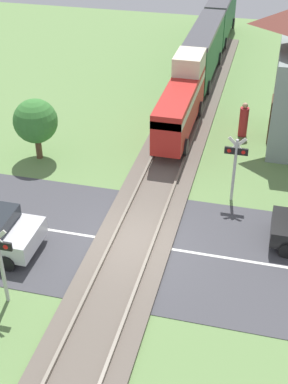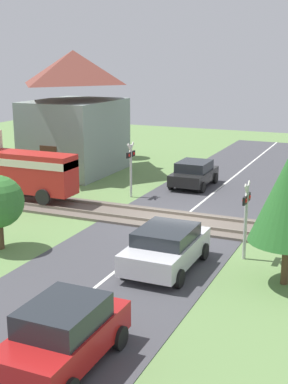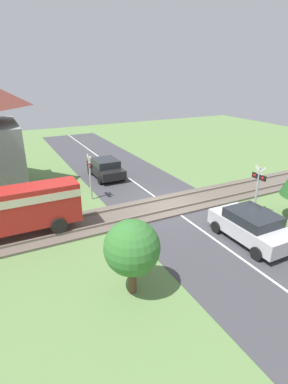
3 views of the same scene
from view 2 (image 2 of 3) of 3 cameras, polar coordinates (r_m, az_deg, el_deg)
name	(u,v)px [view 2 (image 2 of 3)]	position (r m, az deg, el deg)	size (l,w,h in m)	color
ground_plane	(177,222)	(23.33, 3.57, -3.24)	(60.00, 60.00, 0.00)	#66894C
road_surface	(177,222)	(23.33, 3.57, -3.22)	(48.00, 6.40, 0.02)	#424247
track_bed	(177,221)	(23.31, 3.57, -3.08)	(2.80, 48.00, 0.24)	#665B51
car_near_crossing	(166,247)	(18.15, 2.38, -5.87)	(3.98, 2.08, 1.45)	silver
car_far_side	(194,173)	(29.56, 5.35, 2.00)	(3.65, 1.95, 1.42)	black
car_behind_queue	(64,334)	(12.85, -8.54, -14.76)	(3.67, 1.88, 1.59)	#A81919
crossing_signal_west_approach	(246,210)	(18.98, 10.83, -1.87)	(0.90, 0.18, 2.82)	#B7B7B7
crossing_signal_east_approach	(131,162)	(27.01, -1.41, 3.21)	(0.90, 0.18, 2.82)	#B7B7B7
station_building	(75,114)	(33.00, -7.40, 8.30)	(6.47, 4.99, 7.36)	gray
pedestrian_by_station	(36,173)	(29.97, -11.45, 2.01)	(0.43, 0.43, 1.72)	#B2282D
tree_by_station	(116,120)	(37.87, -2.98, 7.68)	(1.92, 1.92, 3.65)	brown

